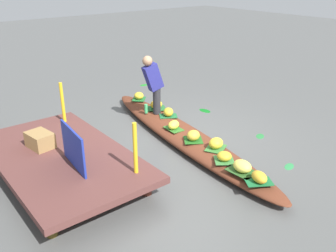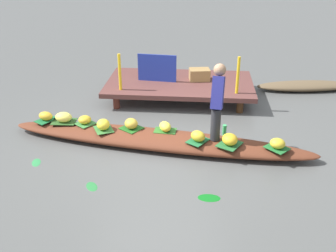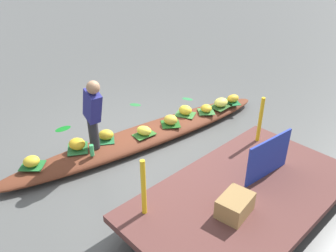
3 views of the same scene
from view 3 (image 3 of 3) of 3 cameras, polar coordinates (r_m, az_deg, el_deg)
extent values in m
plane|color=#535452|center=(6.26, -3.75, -2.55)|extent=(40.00, 40.00, 0.00)
cube|color=brown|center=(4.69, 12.55, -11.02)|extent=(3.20, 1.80, 0.10)
cylinder|color=#5B291F|center=(5.99, 13.87, -3.52)|extent=(0.14, 0.14, 0.27)
cylinder|color=#452A16|center=(4.47, -5.67, -16.03)|extent=(0.14, 0.14, 0.27)
ellipsoid|color=brown|center=(6.20, -3.78, -1.63)|extent=(5.39, 1.46, 0.23)
cube|color=#2C5523|center=(7.06, 8.79, 3.29)|extent=(0.44, 0.33, 0.01)
ellipsoid|color=#F2E159|center=(7.02, 8.84, 3.93)|extent=(0.33, 0.27, 0.18)
cube|color=#225F1E|center=(6.31, 0.43, 0.34)|extent=(0.46, 0.45, 0.01)
ellipsoid|color=gold|center=(6.27, 0.44, 1.04)|extent=(0.32, 0.33, 0.18)
cube|color=#397735|center=(6.66, 2.89, 1.96)|extent=(0.43, 0.46, 0.01)
ellipsoid|color=yellow|center=(6.62, 2.91, 2.66)|extent=(0.26, 0.30, 0.18)
cube|color=#20672D|center=(5.61, -21.71, -6.17)|extent=(0.44, 0.44, 0.01)
ellipsoid|color=gold|center=(5.56, -21.86, -5.50)|extent=(0.31, 0.30, 0.16)
cube|color=#196533|center=(7.29, 10.74, 4.00)|extent=(0.41, 0.45, 0.01)
ellipsoid|color=gold|center=(7.26, 10.79, 4.56)|extent=(0.31, 0.25, 0.16)
cube|color=#2F6A26|center=(6.00, -4.00, -1.42)|extent=(0.39, 0.27, 0.01)
ellipsoid|color=yellow|center=(5.96, -4.02, -0.77)|extent=(0.28, 0.32, 0.16)
cube|color=#3C7C3B|center=(6.80, 6.39, 2.40)|extent=(0.43, 0.43, 0.01)
ellipsoid|color=gold|center=(6.77, 6.42, 2.95)|extent=(0.32, 0.32, 0.15)
cube|color=#266632|center=(5.80, -14.84, -3.66)|extent=(0.47, 0.50, 0.01)
ellipsoid|color=gold|center=(5.75, -14.95, -2.90)|extent=(0.32, 0.34, 0.18)
cube|color=#1F6435|center=(5.95, -10.24, -2.16)|extent=(0.41, 0.44, 0.01)
ellipsoid|color=gold|center=(5.90, -10.31, -1.44)|extent=(0.32, 0.32, 0.18)
cylinder|color=#28282D|center=(5.63, -12.32, -1.15)|extent=(0.16, 0.16, 0.55)
cube|color=navy|center=(5.32, -12.53, 3.32)|extent=(0.24, 0.45, 0.58)
sphere|color=#9E7556|center=(5.08, -12.41, 6.32)|extent=(0.20, 0.20, 0.20)
cylinder|color=#41B565|center=(5.53, -12.61, -3.97)|extent=(0.07, 0.07, 0.19)
cube|color=#1F339C|center=(4.84, 16.44, -5.02)|extent=(0.85, 0.11, 0.60)
cylinder|color=yellow|center=(5.57, 15.17, 1.02)|extent=(0.06, 0.06, 0.76)
cylinder|color=yellow|center=(4.01, -4.11, -10.22)|extent=(0.06, 0.06, 0.76)
cube|color=#9D7846|center=(4.24, 11.13, -12.86)|extent=(0.48, 0.38, 0.25)
ellipsoid|color=#0F6A1B|center=(6.94, -17.13, -0.43)|extent=(0.32, 0.19, 0.01)
ellipsoid|color=#2D8445|center=(7.87, 3.26, 4.55)|extent=(0.22, 0.29, 0.01)
ellipsoid|color=#287638|center=(7.62, -5.49, 3.57)|extent=(0.26, 0.30, 0.01)
camera|label=1|loc=(8.09, 49.72, 17.84)|focal=38.89mm
camera|label=2|loc=(10.50, -32.33, 25.40)|focal=42.67mm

